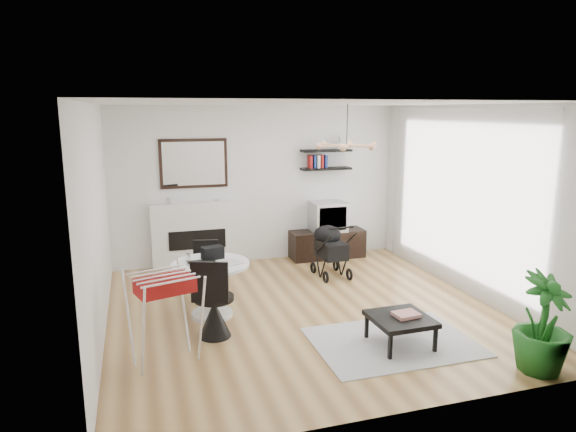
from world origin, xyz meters
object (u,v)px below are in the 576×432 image
object	(u,v)px
drying_rack	(165,316)
potted_plant	(543,323)
crt_tv	(328,216)
stroller	(330,252)
tv_console	(327,244)
dining_table	(211,281)
fireplace	(196,227)
coffee_table	(401,320)

from	to	relation	value
drying_rack	potted_plant	world-z (taller)	potted_plant
crt_tv	drying_rack	world-z (taller)	crt_tv
drying_rack	stroller	xyz separation A→B (m)	(2.72, 2.23, -0.13)
potted_plant	stroller	bearing A→B (deg)	104.62
tv_console	dining_table	bearing A→B (deg)	-138.79
dining_table	potted_plant	bearing A→B (deg)	-38.54
fireplace	coffee_table	distance (m)	4.16
dining_table	coffee_table	xyz separation A→B (m)	(1.91, -1.45, -0.17)
dining_table	stroller	bearing A→B (deg)	28.64
coffee_table	stroller	bearing A→B (deg)	86.39
fireplace	drying_rack	size ratio (longest dim) A/B	2.20
tv_console	stroller	distance (m)	1.03
tv_console	fireplace	bearing A→B (deg)	175.86
stroller	coffee_table	bearing A→B (deg)	-95.91
potted_plant	dining_table	bearing A→B (deg)	141.46
dining_table	stroller	size ratio (longest dim) A/B	1.10
tv_console	drying_rack	size ratio (longest dim) A/B	1.36
fireplace	stroller	distance (m)	2.30
stroller	potted_plant	xyz separation A→B (m)	(0.92, -3.52, 0.13)
tv_console	crt_tv	world-z (taller)	crt_tv
dining_table	stroller	xyz separation A→B (m)	(2.08, 1.13, -0.09)
tv_console	crt_tv	size ratio (longest dim) A/B	2.23
crt_tv	dining_table	bearing A→B (deg)	-138.88
potted_plant	fireplace	bearing A→B (deg)	121.89
crt_tv	potted_plant	size ratio (longest dim) A/B	0.58
fireplace	dining_table	xyz separation A→B (m)	(-0.10, -2.27, -0.21)
fireplace	crt_tv	bearing A→B (deg)	-4.21
fireplace	stroller	world-z (taller)	fireplace
coffee_table	tv_console	bearing A→B (deg)	82.15
tv_console	dining_table	distance (m)	3.20
coffee_table	potted_plant	bearing A→B (deg)	-40.76
potted_plant	coffee_table	bearing A→B (deg)	139.24
dining_table	stroller	distance (m)	2.37
fireplace	coffee_table	world-z (taller)	fireplace
potted_plant	crt_tv	bearing A→B (deg)	97.46
fireplace	potted_plant	bearing A→B (deg)	-58.11
tv_console	coffee_table	distance (m)	3.59
fireplace	drying_rack	world-z (taller)	fireplace
stroller	potted_plant	bearing A→B (deg)	-77.68
tv_console	potted_plant	size ratio (longest dim) A/B	1.29
drying_rack	coffee_table	distance (m)	2.59
fireplace	crt_tv	size ratio (longest dim) A/B	3.61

